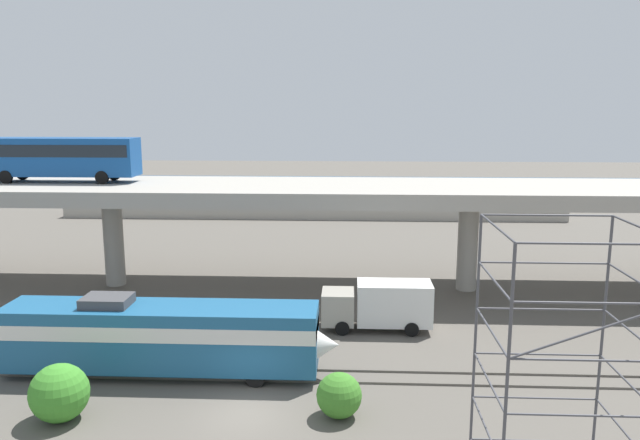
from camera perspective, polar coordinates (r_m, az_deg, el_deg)
name	(u,v)px	position (r m, az deg, el deg)	size (l,w,h in m)	color
ground_plane	(246,413)	(29.65, -6.89, -17.31)	(260.00, 260.00, 0.00)	#565149
rail_strip_near	(256,380)	(32.53, -5.90, -14.54)	(110.00, 0.12, 0.12)	#59544C
rail_strip_far	(260,369)	(33.81, -5.54, -13.52)	(110.00, 0.12, 0.12)	#59544C
train_locomotive	(177,334)	(33.21, -13.09, -10.24)	(17.29, 3.04, 4.18)	#1E5984
highway_overpass	(288,195)	(46.53, -3.00, 2.36)	(96.00, 10.12, 7.99)	#9E998E
transit_bus_on_overpass	(60,155)	(51.77, -22.93, 5.53)	(12.00, 2.68, 3.40)	#14478C
service_truck_west	(380,304)	(38.89, 5.57, -7.77)	(6.80, 2.46, 3.04)	#9E998C
scaffolding_tower	(560,371)	(21.67, 21.31, -12.88)	(4.54, 4.54, 10.18)	#47474C
pier_parking_lot	(314,205)	(82.00, -0.52, 1.41)	(62.07, 13.58, 1.63)	#9E998E
parked_car_0	(312,191)	(84.00, -0.77, 2.72)	(4.42, 1.97, 1.50)	black
parked_car_1	(405,196)	(80.23, 7.85, 2.25)	(4.33, 1.97, 1.50)	#515459
parked_car_2	(119,193)	(86.42, -18.07, 2.42)	(4.31, 1.86, 1.50)	#515459
parked_car_3	(449,197)	(79.85, 11.82, 2.09)	(4.19, 1.92, 1.50)	navy
parked_car_4	(460,194)	(83.32, 12.79, 2.40)	(4.58, 1.97, 1.50)	maroon
parked_car_5	(225,189)	(86.37, -8.80, 2.81)	(4.26, 1.91, 1.50)	#515459
parked_car_6	(262,189)	(85.72, -5.37, 2.83)	(4.66, 1.83, 1.50)	black
harbor_water	(322,188)	(104.84, 0.20, 2.96)	(140.00, 36.00, 0.01)	#2D5170
shrub_left	(59,393)	(30.58, -22.96, -14.51)	(2.60, 2.60, 2.60)	#3C8B2A
shrub_right	(339,395)	(28.72, 1.78, -15.90)	(2.06, 2.06, 2.06)	#3C7E27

